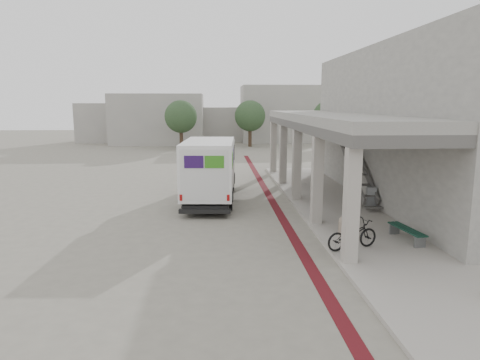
{
  "coord_description": "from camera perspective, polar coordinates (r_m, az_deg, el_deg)",
  "views": [
    {
      "loc": [
        -1.6,
        -14.71,
        4.49
      ],
      "look_at": [
        -0.69,
        1.31,
        1.6
      ],
      "focal_mm": 32.0,
      "sensor_mm": 36.0,
      "label": 1
    }
  ],
  "objects": [
    {
      "name": "tree_left",
      "position": [
        42.87,
        -7.9,
        8.35
      ],
      "size": [
        3.2,
        3.2,
        4.8
      ],
      "color": "#38281C",
      "rests_on": "ground"
    },
    {
      "name": "bollard_far",
      "position": [
        19.35,
        14.28,
        -2.33
      ],
      "size": [
        0.37,
        0.37,
        0.55
      ],
      "color": "tan",
      "rests_on": "sidewalk"
    },
    {
      "name": "transit_building",
      "position": [
        21.01,
        20.54,
        6.59
      ],
      "size": [
        7.6,
        17.0,
        7.0
      ],
      "color": "gray",
      "rests_on": "ground"
    },
    {
      "name": "fedex_truck",
      "position": [
        19.77,
        -3.98,
        1.57
      ],
      "size": [
        2.5,
        6.85,
        2.87
      ],
      "rotation": [
        0.0,
        0.0,
        -0.06
      ],
      "color": "black",
      "rests_on": "ground"
    },
    {
      "name": "tree_mid",
      "position": [
        44.88,
        1.35,
        8.53
      ],
      "size": [
        3.2,
        3.2,
        4.8
      ],
      "color": "#38281C",
      "rests_on": "ground"
    },
    {
      "name": "ground",
      "position": [
        15.47,
        2.84,
        -6.68
      ],
      "size": [
        120.0,
        120.0,
        0.0
      ],
      "primitive_type": "plane",
      "color": "slate",
      "rests_on": "ground"
    },
    {
      "name": "distant_backdrop",
      "position": [
        50.65,
        -4.72,
        8.14
      ],
      "size": [
        28.0,
        10.0,
        6.5
      ],
      "color": "gray",
      "rests_on": "ground"
    },
    {
      "name": "bicycle_black",
      "position": [
        13.46,
        14.74,
        -7.03
      ],
      "size": [
        1.84,
        1.14,
        0.91
      ],
      "primitive_type": "imported",
      "rotation": [
        0.0,
        0.0,
        1.9
      ],
      "color": "black",
      "rests_on": "sidewalk"
    },
    {
      "name": "sidewalk",
      "position": [
        16.35,
        16.99,
        -5.97
      ],
      "size": [
        4.4,
        28.0,
        0.12
      ],
      "primitive_type": "cube",
      "color": "#9B948B",
      "rests_on": "ground"
    },
    {
      "name": "tree_right",
      "position": [
        45.25,
        11.72,
        8.33
      ],
      "size": [
        3.2,
        3.2,
        4.8
      ],
      "color": "#38281C",
      "rests_on": "ground"
    },
    {
      "name": "bike_lane_stripe",
      "position": [
        17.5,
        5.41,
        -4.69
      ],
      "size": [
        0.35,
        40.0,
        0.01
      ],
      "primitive_type": "cube",
      "color": "#501015",
      "rests_on": "ground"
    },
    {
      "name": "bollard_near",
      "position": [
        14.86,
        13.84,
        -5.86
      ],
      "size": [
        0.44,
        0.44,
        0.67
      ],
      "color": "gray",
      "rests_on": "sidewalk"
    },
    {
      "name": "utility_cabinet",
      "position": [
        19.07,
        17.07,
        -2.14
      ],
      "size": [
        0.51,
        0.61,
        0.88
      ],
      "primitive_type": "cube",
      "rotation": [
        0.0,
        0.0,
        -0.25
      ],
      "color": "gray",
      "rests_on": "sidewalk"
    },
    {
      "name": "bench",
      "position": [
        14.86,
        21.35,
        -6.46
      ],
      "size": [
        0.62,
        1.74,
        0.4
      ],
      "rotation": [
        0.0,
        0.0,
        0.15
      ],
      "color": "slate",
      "rests_on": "sidewalk"
    }
  ]
}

